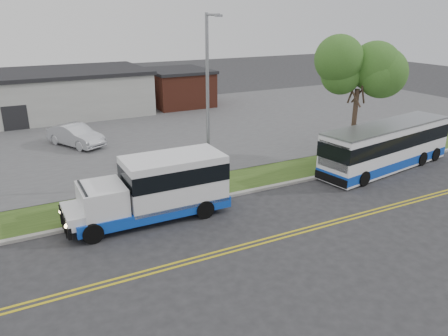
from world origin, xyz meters
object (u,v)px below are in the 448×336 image
tree_east (360,68)px  parked_car_a (76,135)px  pedestrian (107,198)px  shuttle_bus (159,186)px  streetlight_near (208,98)px  transit_bus (386,146)px

tree_east → parked_car_a: bearing=144.1°
pedestrian → shuttle_bus: bearing=144.9°
streetlight_near → transit_bus: 12.43m
shuttle_bus → parked_car_a: (-1.56, 14.26, -0.71)m
transit_bus → tree_east: bearing=96.4°
streetlight_near → pedestrian: (-6.03, -0.83, -4.32)m
tree_east → pedestrian: 17.87m
tree_east → pedestrian: (-17.03, -1.10, -5.29)m
tree_east → parked_car_a: tree_east is taller
streetlight_near → parked_car_a: (-5.31, 12.08, -4.32)m
streetlight_near → transit_bus: streetlight_near is taller
pedestrian → parked_car_a: size_ratio=0.33×
streetlight_near → parked_car_a: 13.88m
parked_car_a → streetlight_near: bearing=-94.0°
shuttle_bus → pedestrian: shuttle_bus is taller
shuttle_bus → parked_car_a: shuttle_bus is taller
shuttle_bus → transit_bus: shuttle_bus is taller
shuttle_bus → pedestrian: (-2.27, 1.36, -0.71)m
shuttle_bus → pedestrian: 2.74m
streetlight_near → shuttle_bus: 5.65m
streetlight_near → pedestrian: streetlight_near is taller
parked_car_a → shuttle_bus: bearing=-111.6°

